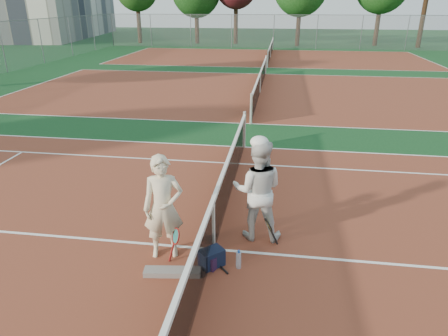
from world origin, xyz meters
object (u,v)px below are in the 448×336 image
Objects in this scene: net_main at (214,225)px; sports_bag_purple at (209,261)px; player_b at (258,190)px; racket_red at (176,245)px; racket_black_held at (268,233)px; racket_spare at (213,259)px; player_a at (163,208)px; sports_bag_navy at (212,258)px; water_bottle at (239,260)px.

sports_bag_purple is (0.01, -0.51, -0.39)m from net_main.
player_b reaches higher than racket_red.
racket_spare is (-0.90, -0.56, -0.26)m from racket_black_held.
net_main is at bearing 90.91° from sports_bag_purple.
player_a is 3.14× the size of racket_red.
player_a is at bearing 162.28° from sports_bag_purple.
sports_bag_purple is at bearing -129.44° from sports_bag_navy.
racket_red is 0.63m from sports_bag_purple.
sports_bag_purple is (0.81, -0.26, -0.80)m from player_a.
player_b is 3.17× the size of racket_spare.
water_bottle is (0.45, 0.00, -0.00)m from sports_bag_navy.
player_a reaches higher than sports_bag_purple.
player_a is 3.05× the size of racket_spare.
racket_black_held is 1.09m from racket_spare.
racket_spare is (0.84, -0.06, -0.90)m from player_a.
racket_spare is (0.62, 0.06, -0.28)m from racket_red.
net_main is at bearing -10.28° from racket_black_held.
racket_spare is 0.50m from water_bottle.
net_main reaches higher than racket_black_held.
racket_red is (-1.29, -0.94, -0.66)m from player_b.
player_b is 1.53m from sports_bag_purple.
net_main reaches higher than racket_red.
player_b is 1.45m from racket_spare.
sports_bag_purple is 0.49m from water_bottle.
sports_bag_purple is (0.59, -0.14, -0.17)m from racket_red.
sports_bag_purple is at bearing -32.00° from player_a.
racket_spare is at bearing 92.30° from sports_bag_navy.
racket_black_held reaches higher than racket_spare.
net_main is at bearing 136.92° from water_bottle.
racket_spare is 1.55× the size of sports_bag_navy.
water_bottle is at bearing -42.59° from racket_red.
racket_black_held is at bearing 1.66° from player_a.
sports_bag_purple is 0.95× the size of water_bottle.
player_a is 1.72m from player_b.
racket_black_held is at bearing 57.71° from water_bottle.
racket_red is 1.94× the size of water_bottle.
player_b is at bearing -1.67° from racket_red.
racket_red is 1.08m from water_bottle.
racket_black_held is 1.21m from sports_bag_purple.
player_a reaches higher than racket_spare.
net_main is 18.87× the size of racket_red.
player_b is at bearing 56.79° from sports_bag_purple.
player_b reaches higher than player_a.
racket_red is 0.68m from racket_spare.
net_main is at bearing 2.93° from player_a.
player_a reaches higher than racket_red.
sports_bag_purple is (-0.93, -0.75, -0.16)m from racket_black_held.
player_a is 1.52m from water_bottle.
net_main reaches higher than sports_bag_purple.
sports_bag_navy is (-0.67, -1.03, -0.80)m from player_b.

